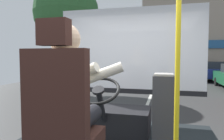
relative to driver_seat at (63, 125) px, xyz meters
The scene contains 10 objects.
ground 9.44m from the driver_seat, 89.15° to the left, with size 18.00×44.00×0.06m.
driver_seat is the anchor object (origin of this frame).
bus_driver 0.26m from the driver_seat, 90.00° to the left, with size 0.80×0.56×0.86m.
steering_console 1.38m from the driver_seat, 90.00° to the left, with size 1.10×1.01×0.86m.
handrail_pole 1.10m from the driver_seat, 30.74° to the left, with size 0.04×0.04×2.20m.
fare_box 1.15m from the driver_seat, 50.60° to the left, with size 0.22×0.26×0.93m.
windshield_panel 2.23m from the driver_seat, 86.35° to the left, with size 2.50×0.08×1.48m.
street_tree 9.05m from the driver_seat, 116.31° to the left, with size 3.06×3.06×5.34m.
shop_building 18.87m from the driver_seat, 75.87° to the left, with size 11.35×5.61×6.83m.
parked_car_blue 15.72m from the driver_seat, 74.74° to the left, with size 1.92×3.83×1.38m.
Camera 1 is at (0.60, -1.94, 1.71)m, focal length 33.36 mm.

